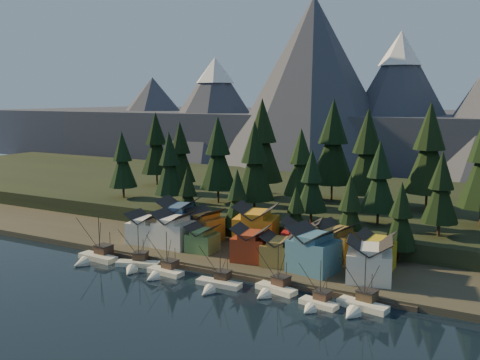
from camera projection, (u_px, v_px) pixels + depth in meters
The scene contains 44 objects.
ground at pixel (192, 300), 104.67m from camera, with size 500.00×500.00×0.00m, color black.
shore_strip at pixel (278, 246), 139.22m from camera, with size 400.00×50.00×1.50m, color #363327.
hillside at pixel (339, 204), 182.22m from camera, with size 420.00×100.00×6.00m, color black.
dock at pixel (233, 273), 118.89m from camera, with size 80.00×4.00×1.00m, color #4D4337.
mountain_ridge at pixel (406, 121), 287.76m from camera, with size 560.00×190.00×90.00m.
boat_0 at pixel (94, 252), 128.72m from camera, with size 10.90×11.73×12.50m.
boat_1 at pixel (136, 260), 123.90m from camera, with size 10.85×11.22×10.94m.
boat_2 at pixel (162, 266), 118.57m from camera, with size 9.06×9.75×10.76m.
boat_3 at pixel (216, 279), 111.03m from camera, with size 10.14×10.98×10.36m.
boat_4 at pixel (273, 283), 107.95m from camera, with size 9.46×9.95×10.91m.
boat_5 at pixel (317, 297), 100.52m from camera, with size 7.97×8.49×9.94m.
boat_6 at pixel (360, 299), 99.12m from camera, with size 10.19×10.81×11.66m.
house_front_0 at pixel (146, 227), 139.27m from camera, with size 8.72×8.31×8.12m.
house_front_1 at pixel (174, 228), 135.66m from camera, with size 9.03×8.69×9.19m.
house_front_2 at pixel (203, 238), 131.48m from camera, with size 7.01×7.06×6.63m.
house_front_3 at pixel (251, 243), 124.29m from camera, with size 9.06×8.75×8.10m.
house_front_4 at pixel (278, 248), 121.18m from camera, with size 8.11×8.57×7.17m.
house_front_5 at pixel (314, 248), 116.12m from camera, with size 11.14×10.46×10.08m.
house_front_6 at pixel (369, 259), 110.21m from camera, with size 10.72×10.36×8.98m.
house_back_0 at pixel (179, 217), 143.84m from camera, with size 11.81×11.52×10.80m.
house_back_1 at pixel (205, 224), 141.05m from camera, with size 9.10×9.17×8.68m.
house_back_2 at pixel (256, 225), 135.45m from camera, with size 12.07×11.42×10.95m.
house_back_3 at pixel (302, 237), 127.03m from camera, with size 10.43×9.68×9.09m.
house_back_4 at pixel (337, 240), 124.87m from camera, with size 9.68×9.43×8.94m.
house_back_5 at pixel (376, 250), 117.84m from camera, with size 7.53×7.63×8.36m.
tree_hill_0 at pixel (123, 162), 176.32m from camera, with size 9.48×9.48×22.07m.
tree_hill_1 at pixel (180, 154), 184.25m from camera, with size 10.73×10.73×25.00m.
tree_hill_2 at pixel (170, 166), 162.35m from camera, with size 9.85×9.85×22.94m.
tree_hill_3 at pixel (218, 156), 167.63m from camera, with size 11.79×11.79×27.47m.
tree_hill_4 at pixel (262, 144), 176.38m from camera, with size 14.12×14.12×32.88m.
tree_hill_5 at pixel (254, 164), 150.49m from camera, with size 11.48×11.48×26.74m.
tree_hill_6 at pixel (301, 165), 159.93m from camera, with size 10.35×10.35×24.10m.
tree_hill_7 at pixel (312, 183), 140.82m from camera, with size 8.52×8.52×19.84m.
tree_hill_8 at pixel (367, 154), 156.95m from camera, with size 12.97×12.97×30.22m.
tree_hill_9 at pixel (379, 179), 139.09m from camera, with size 9.58×9.58×22.31m.
tree_hill_10 at pixel (429, 151), 156.14m from camera, with size 13.77×13.77×32.09m.
tree_hill_11 at pixel (441, 190), 127.32m from camera, with size 8.88×8.88×20.70m.
tree_hill_15 at pixel (333, 145), 172.03m from camera, with size 14.08×14.08×32.81m.
tree_hill_16 at pixel (156, 145), 201.22m from camera, with size 11.88×11.88×27.69m.
tree_shore_0 at pixel (188, 196), 150.82m from camera, with size 7.88×7.88×18.37m.
tree_shore_1 at pixel (237, 200), 143.19m from camera, with size 8.09×8.09×18.86m.
tree_shore_2 at pixel (296, 213), 135.41m from camera, with size 6.74×6.74×15.69m.
tree_shore_3 at pixel (350, 211), 128.46m from camera, with size 8.35×8.35×19.44m.
tree_shore_4 at pixel (401, 218), 122.83m from camera, with size 8.05×8.05×18.76m.
Camera 1 is at (56.07, -83.03, 39.44)m, focal length 40.00 mm.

